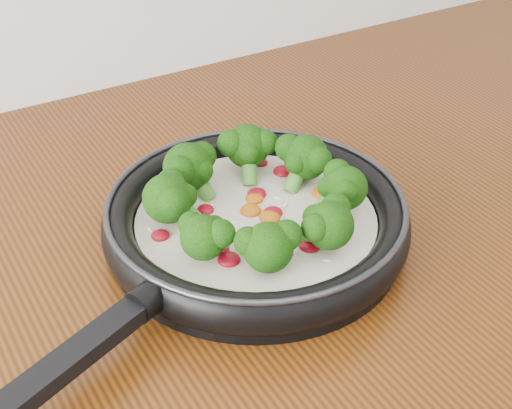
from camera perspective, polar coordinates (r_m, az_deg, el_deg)
skillet at (r=0.79m, az=-0.18°, el=-0.99°), size 0.54×0.43×0.09m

